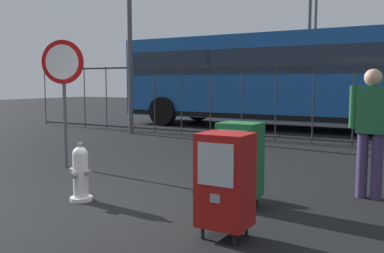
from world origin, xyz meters
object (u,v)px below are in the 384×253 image
Objects in this scene: bus_far at (374,77)px; bus_near at (277,76)px; newspaper_box_primary at (225,180)px; street_light_far_left at (315,34)px; newspaper_box_secondary at (240,160)px; street_light_near_right at (310,7)px; stop_sign at (63,77)px; traffic_cone at (210,161)px; pedestrian at (371,126)px; fire_hydrant at (80,174)px.

bus_near is at bearing -121.22° from bus_far.
street_light_far_left reaches higher than newspaper_box_primary.
bus_far reaches higher than newspaper_box_secondary.
newspaper_box_primary is at bearing -73.16° from bus_near.
street_light_near_right reaches higher than street_light_far_left.
traffic_cone is at bearing 12.62° from stop_sign.
street_light_near_right is at bearing 109.11° from pedestrian.
stop_sign is 5.02m from pedestrian.
bus_near is 7.15m from street_light_far_left.
newspaper_box_secondary is at bearing -138.09° from pedestrian.
newspaper_box_primary is (2.15, -0.26, 0.22)m from fire_hydrant.
newspaper_box_primary is 14.87m from bus_far.
fire_hydrant is at bearing -38.96° from stop_sign.
street_light_near_right reaches higher than fire_hydrant.
street_light_far_left is at bearing 100.73° from street_light_near_right.
newspaper_box_secondary is 0.61× the size of pedestrian.
street_light_far_left reaches higher than fire_hydrant.
street_light_far_left is (-2.18, 14.51, 3.49)m from traffic_cone.
bus_near is (-1.59, 7.68, 1.45)m from traffic_cone.
stop_sign is 4.21× the size of traffic_cone.
pedestrian is at bearing -72.69° from street_light_far_left.
newspaper_box_secondary is at bearing -78.15° from street_light_near_right.
bus_near reaches higher than stop_sign.
stop_sign is 1.34× the size of pedestrian.
newspaper_box_primary is 17.48m from street_light_far_left.
street_light_near_right reaches higher than bus_near.
traffic_cone is 12.60m from bus_far.
traffic_cone is at bearing -78.03° from bus_near.
newspaper_box_secondary is (1.83, 0.80, 0.22)m from fire_hydrant.
bus_near is (-0.81, 9.72, 1.36)m from fire_hydrant.
bus_far is at bearing 97.55° from pedestrian.
bus_near reaches higher than traffic_cone.
traffic_cone is 0.05× the size of bus_near.
pedestrian is 2.46m from traffic_cone.
newspaper_box_primary is at bearing -23.57° from stop_sign.
fire_hydrant is 13.95m from street_light_near_right.
street_light_near_right is at bearing 101.85° from newspaper_box_secondary.
pedestrian is 15.53m from street_light_far_left.
newspaper_box_primary is at bearing -6.99° from fire_hydrant.
bus_far reaches higher than stop_sign.
bus_near and bus_far have the same top height.
newspaper_box_primary is 0.61× the size of pedestrian.
pedestrian is 8.73m from bus_near.
street_light_far_left is (-0.61, 3.24, -0.68)m from street_light_near_right.
newspaper_box_primary is at bearing -93.27° from bus_far.
pedestrian is (3.14, 1.97, 0.60)m from fire_hydrant.
bus_far is at bearing 91.51° from newspaper_box_secondary.
stop_sign is at bearing -96.62° from bus_near.
stop_sign is 0.29× the size of street_light_near_right.
newspaper_box_primary is at bearing -77.76° from street_light_near_right.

